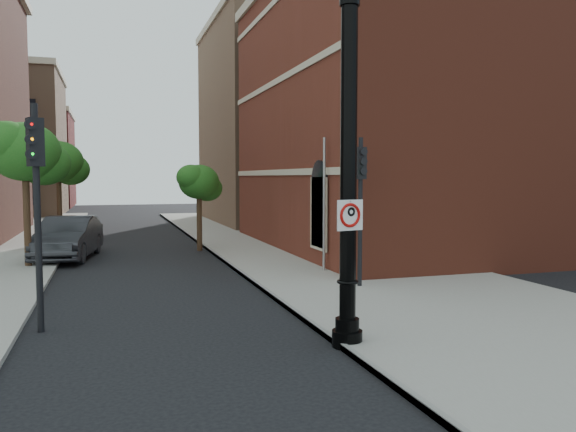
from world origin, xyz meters
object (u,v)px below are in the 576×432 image
object	(u,v)px
traffic_signal_right	(361,188)
lamppost	(348,180)
no_parking_sign	(350,215)
traffic_signal_left	(36,179)
parked_car	(68,238)

from	to	relation	value
traffic_signal_right	lamppost	bearing A→B (deg)	-114.67
no_parking_sign	traffic_signal_left	world-z (taller)	traffic_signal_left
parked_car	no_parking_sign	bearing A→B (deg)	-58.38
lamppost	no_parking_sign	size ratio (longest dim) A/B	12.08
lamppost	traffic_signal_left	distance (m)	6.52
no_parking_sign	parked_car	xyz separation A→B (m)	(-5.93, 14.36, -1.73)
lamppost	traffic_signal_right	world-z (taller)	lamppost
no_parking_sign	parked_car	size ratio (longest dim) A/B	0.11
parked_car	traffic_signal_left	bearing A→B (deg)	-80.07
lamppost	no_parking_sign	bearing A→B (deg)	-101.40
traffic_signal_left	traffic_signal_right	size ratio (longest dim) A/B	1.09
parked_car	traffic_signal_left	world-z (taller)	traffic_signal_left
parked_car	lamppost	bearing A→B (deg)	-58.01
traffic_signal_left	traffic_signal_right	distance (m)	8.64
lamppost	traffic_signal_left	xyz separation A→B (m)	(-5.82, 2.93, 0.00)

